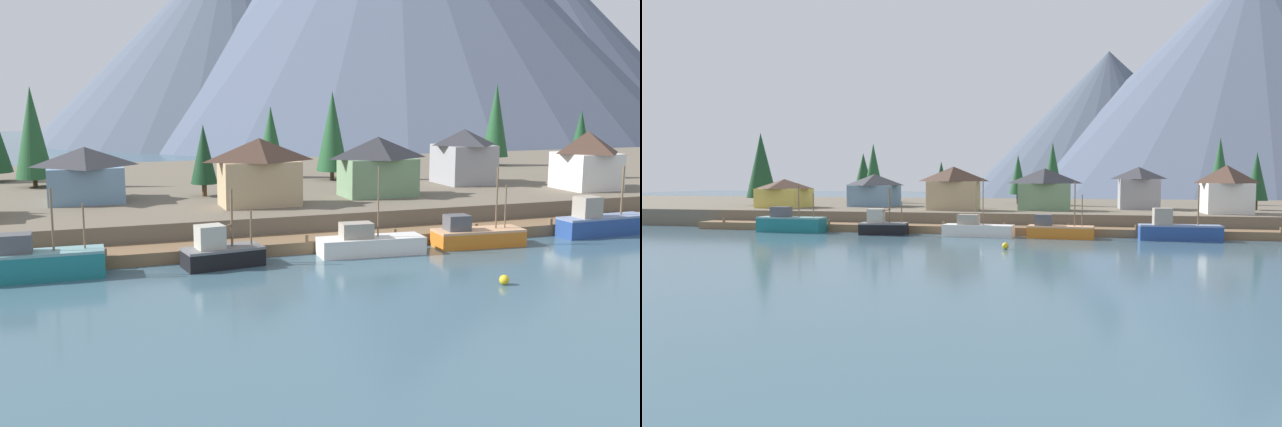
{
  "view_description": "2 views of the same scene",
  "coord_description": "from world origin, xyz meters",
  "views": [
    {
      "loc": [
        -22.03,
        -55.13,
        13.09
      ],
      "look_at": [
        -1.78,
        3.12,
        2.79
      ],
      "focal_mm": 40.41,
      "sensor_mm": 36.0,
      "label": 1
    },
    {
      "loc": [
        13.32,
        -70.05,
        7.26
      ],
      "look_at": [
        -1.74,
        1.18,
        2.63
      ],
      "focal_mm": 31.45,
      "sensor_mm": 36.0,
      "label": 2
    }
  ],
  "objects": [
    {
      "name": "house_green",
      "position": [
        8.15,
        13.34,
        5.66
      ],
      "size": [
        7.87,
        4.75,
        6.18
      ],
      "color": "#6B8E66",
      "rests_on": "shoreline_bank"
    },
    {
      "name": "conifer_back_left",
      "position": [
        -9.0,
        19.09,
        6.88
      ],
      "size": [
        2.78,
        2.78,
        7.47
      ],
      "color": "#4C3823",
      "rests_on": "shoreline_bank"
    },
    {
      "name": "conifer_near_right",
      "position": [
        37.59,
        37.31,
        9.17
      ],
      "size": [
        3.88,
        3.88,
        12.02
      ],
      "color": "#4C3823",
      "rests_on": "shoreline_bank"
    },
    {
      "name": "fishing_boat_blue",
      "position": [
        24.4,
        -1.4,
        1.21
      ],
      "size": [
        9.16,
        2.55,
        6.44
      ],
      "rotation": [
        0.0,
        0.0,
        0.03
      ],
      "color": "navy",
      "rests_on": "ground_plane"
    },
    {
      "name": "conifer_mid_left",
      "position": [
        8.56,
        28.29,
        8.52
      ],
      "size": [
        3.94,
        3.94,
        10.92
      ],
      "color": "#4C3823",
      "rests_on": "shoreline_bank"
    },
    {
      "name": "fishing_boat_teal",
      "position": [
        -24.77,
        -1.45,
        1.2
      ],
      "size": [
        9.12,
        2.64,
        6.55
      ],
      "rotation": [
        0.0,
        0.0,
        -0.01
      ],
      "color": "#196B70",
      "rests_on": "ground_plane"
    },
    {
      "name": "house_tan",
      "position": [
        -5.13,
        11.04,
        5.79
      ],
      "size": [
        7.74,
        4.32,
        6.44
      ],
      "color": "tan",
      "rests_on": "shoreline_bank"
    },
    {
      "name": "channel_buoy",
      "position": [
        5.92,
        -13.63,
        0.35
      ],
      "size": [
        0.7,
        0.7,
        0.7
      ],
      "primitive_type": "sphere",
      "color": "gold",
      "rests_on": "ground_plane"
    },
    {
      "name": "ground_plane",
      "position": [
        0.0,
        20.0,
        -0.5
      ],
      "size": [
        400.0,
        400.0,
        1.0
      ],
      "primitive_type": "cube",
      "color": "#3D5B6B"
    },
    {
      "name": "conifer_mid_right",
      "position": [
        -25.98,
        32.81,
        8.7
      ],
      "size": [
        4.16,
        4.16,
        11.41
      ],
      "color": "#4C3823",
      "rests_on": "shoreline_bank"
    },
    {
      "name": "mountain_east_peak",
      "position": [
        102.66,
        126.27,
        28.57
      ],
      "size": [
        108.83,
        108.83,
        57.13
      ],
      "primitive_type": "cone",
      "color": "#4C566B",
      "rests_on": "ground_plane"
    },
    {
      "name": "shoreline_bank",
      "position": [
        0.0,
        32.0,
        1.25
      ],
      "size": [
        400.0,
        56.0,
        2.5
      ],
      "primitive_type": "cube",
      "color": "#665B4C",
      "rests_on": "ground_plane"
    },
    {
      "name": "house_blue",
      "position": [
        -20.73,
        19.53,
        5.26
      ],
      "size": [
        7.47,
        7.28,
        5.41
      ],
      "color": "#6689A8",
      "rests_on": "shoreline_bank"
    },
    {
      "name": "house_grey",
      "position": [
        22.06,
        19.77,
        5.79
      ],
      "size": [
        6.05,
        6.52,
        6.45
      ],
      "color": "gray",
      "rests_on": "shoreline_bank"
    },
    {
      "name": "fishing_boat_orange",
      "position": [
        10.82,
        -1.79,
        0.93
      ],
      "size": [
        8.01,
        3.34,
        6.83
      ],
      "rotation": [
        0.0,
        0.0,
        -0.07
      ],
      "color": "#CC6B1E",
      "rests_on": "ground_plane"
    },
    {
      "name": "house_white",
      "position": [
        32.51,
        10.87,
        5.82
      ],
      "size": [
        5.99,
        6.16,
        6.48
      ],
      "color": "silver",
      "rests_on": "shoreline_bank"
    },
    {
      "name": "mountain_west_peak",
      "position": [
        23.36,
        153.73,
        27.81
      ],
      "size": [
        111.01,
        111.01,
        55.63
      ],
      "primitive_type": "cone",
      "color": "#475160",
      "rests_on": "ground_plane"
    },
    {
      "name": "conifer_far_left",
      "position": [
        2.04,
        33.15,
        7.87
      ],
      "size": [
        3.19,
        3.19,
        9.06
      ],
      "color": "#4C3823",
      "rests_on": "shoreline_bank"
    },
    {
      "name": "fishing_boat_white",
      "position": [
        0.79,
        -1.77,
        0.91
      ],
      "size": [
        8.93,
        3.29,
        7.26
      ],
      "rotation": [
        0.0,
        0.0,
        -0.07
      ],
      "color": "silver",
      "rests_on": "ground_plane"
    },
    {
      "name": "fishing_boat_black",
      "position": [
        -11.59,
        -1.94,
        1.11
      ],
      "size": [
        6.33,
        3.53,
        5.96
      ],
      "rotation": [
        0.0,
        0.0,
        0.14
      ],
      "color": "black",
      "rests_on": "ground_plane"
    },
    {
      "name": "dock",
      "position": [
        0.0,
        1.99,
        0.5
      ],
      "size": [
        80.0,
        4.0,
        1.6
      ],
      "color": "brown",
      "rests_on": "ground_plane"
    },
    {
      "name": "conifer_back_right",
      "position": [
        38.75,
        19.86,
        7.48
      ],
      "size": [
        3.21,
        3.21,
        8.58
      ],
      "color": "#4C3823",
      "rests_on": "shoreline_bank"
    }
  ]
}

